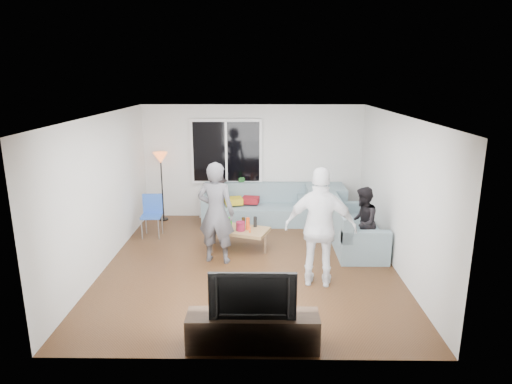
{
  "coord_description": "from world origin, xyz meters",
  "views": [
    {
      "loc": [
        0.2,
        -7.28,
        3.22
      ],
      "look_at": [
        0.1,
        0.6,
        1.15
      ],
      "focal_mm": 31.12,
      "sensor_mm": 36.0,
      "label": 1
    }
  ],
  "objects_px": {
    "side_chair": "(152,216)",
    "spectator_right": "(362,223)",
    "sofa_right_section": "(355,225)",
    "coffee_table": "(239,238)",
    "player_right": "(321,228)",
    "player_left": "(216,213)",
    "sofa_back_section": "(255,204)",
    "television": "(253,292)",
    "tv_console": "(253,331)",
    "spectator_back": "(219,198)",
    "floor_lamp": "(162,187)"
  },
  "relations": [
    {
      "from": "sofa_back_section",
      "to": "tv_console",
      "type": "distance_m",
      "value": 4.77
    },
    {
      "from": "sofa_right_section",
      "to": "player_left",
      "type": "bearing_deg",
      "value": 106.67
    },
    {
      "from": "player_left",
      "to": "tv_console",
      "type": "distance_m",
      "value": 2.77
    },
    {
      "from": "sofa_back_section",
      "to": "player_right",
      "type": "relative_size",
      "value": 1.21
    },
    {
      "from": "spectator_right",
      "to": "tv_console",
      "type": "bearing_deg",
      "value": -17.17
    },
    {
      "from": "sofa_right_section",
      "to": "player_right",
      "type": "bearing_deg",
      "value": 151.48
    },
    {
      "from": "sofa_back_section",
      "to": "spectator_back",
      "type": "relative_size",
      "value": 2.09
    },
    {
      "from": "sofa_right_section",
      "to": "player_right",
      "type": "relative_size",
      "value": 1.06
    },
    {
      "from": "sofa_back_section",
      "to": "sofa_right_section",
      "type": "relative_size",
      "value": 1.15
    },
    {
      "from": "sofa_back_section",
      "to": "floor_lamp",
      "type": "distance_m",
      "value": 2.13
    },
    {
      "from": "coffee_table",
      "to": "television",
      "type": "height_order",
      "value": "television"
    },
    {
      "from": "player_left",
      "to": "tv_console",
      "type": "height_order",
      "value": "player_left"
    },
    {
      "from": "floor_lamp",
      "to": "television",
      "type": "bearing_deg",
      "value": -66.42
    },
    {
      "from": "spectator_back",
      "to": "television",
      "type": "bearing_deg",
      "value": -69.69
    },
    {
      "from": "spectator_back",
      "to": "side_chair",
      "type": "bearing_deg",
      "value": -133.32
    },
    {
      "from": "spectator_right",
      "to": "sofa_right_section",
      "type": "bearing_deg",
      "value": -162.91
    },
    {
      "from": "player_left",
      "to": "spectator_back",
      "type": "height_order",
      "value": "player_left"
    },
    {
      "from": "sofa_back_section",
      "to": "tv_console",
      "type": "xyz_separation_m",
      "value": [
        0.05,
        -4.77,
        -0.2
      ]
    },
    {
      "from": "side_chair",
      "to": "television",
      "type": "distance_m",
      "value": 4.42
    },
    {
      "from": "coffee_table",
      "to": "spectator_right",
      "type": "relative_size",
      "value": 0.84
    },
    {
      "from": "coffee_table",
      "to": "floor_lamp",
      "type": "xyz_separation_m",
      "value": [
        -1.82,
        1.72,
        0.58
      ]
    },
    {
      "from": "floor_lamp",
      "to": "spectator_back",
      "type": "bearing_deg",
      "value": -5.56
    },
    {
      "from": "sofa_right_section",
      "to": "coffee_table",
      "type": "xyz_separation_m",
      "value": [
        -2.25,
        -0.17,
        -0.22
      ]
    },
    {
      "from": "sofa_back_section",
      "to": "sofa_right_section",
      "type": "height_order",
      "value": "same"
    },
    {
      "from": "side_chair",
      "to": "player_right",
      "type": "bearing_deg",
      "value": -37.01
    },
    {
      "from": "player_right",
      "to": "player_left",
      "type": "bearing_deg",
      "value": -16.92
    },
    {
      "from": "side_chair",
      "to": "television",
      "type": "bearing_deg",
      "value": -63.84
    },
    {
      "from": "side_chair",
      "to": "tv_console",
      "type": "relative_size",
      "value": 0.54
    },
    {
      "from": "player_left",
      "to": "coffee_table",
      "type": "bearing_deg",
      "value": -108.15
    },
    {
      "from": "player_left",
      "to": "player_right",
      "type": "xyz_separation_m",
      "value": [
        1.71,
        -0.88,
        0.04
      ]
    },
    {
      "from": "sofa_right_section",
      "to": "player_right",
      "type": "xyz_separation_m",
      "value": [
        -0.9,
        -1.66,
        0.52
      ]
    },
    {
      "from": "player_left",
      "to": "player_right",
      "type": "bearing_deg",
      "value": 165.18
    },
    {
      "from": "sofa_back_section",
      "to": "player_left",
      "type": "height_order",
      "value": "player_left"
    },
    {
      "from": "sofa_back_section",
      "to": "coffee_table",
      "type": "distance_m",
      "value": 1.6
    },
    {
      "from": "sofa_back_section",
      "to": "television",
      "type": "bearing_deg",
      "value": -89.36
    },
    {
      "from": "sofa_right_section",
      "to": "player_left",
      "type": "relative_size",
      "value": 1.11
    },
    {
      "from": "sofa_back_section",
      "to": "player_left",
      "type": "distance_m",
      "value": 2.32
    },
    {
      "from": "sofa_back_section",
      "to": "side_chair",
      "type": "height_order",
      "value": "side_chair"
    },
    {
      "from": "player_right",
      "to": "spectator_back",
      "type": "relative_size",
      "value": 1.72
    },
    {
      "from": "spectator_back",
      "to": "television",
      "type": "height_order",
      "value": "spectator_back"
    },
    {
      "from": "spectator_right",
      "to": "spectator_back",
      "type": "xyz_separation_m",
      "value": [
        -2.78,
        1.98,
        -0.1
      ]
    },
    {
      "from": "tv_console",
      "to": "player_right",
      "type": "bearing_deg",
      "value": 59.33
    },
    {
      "from": "side_chair",
      "to": "spectator_right",
      "type": "height_order",
      "value": "spectator_right"
    },
    {
      "from": "sofa_back_section",
      "to": "side_chair",
      "type": "xyz_separation_m",
      "value": [
        -2.1,
        -0.92,
        0.01
      ]
    },
    {
      "from": "sofa_back_section",
      "to": "television",
      "type": "height_order",
      "value": "television"
    },
    {
      "from": "sofa_back_section",
      "to": "floor_lamp",
      "type": "height_order",
      "value": "floor_lamp"
    },
    {
      "from": "side_chair",
      "to": "player_left",
      "type": "distance_m",
      "value": 1.98
    },
    {
      "from": "tv_console",
      "to": "television",
      "type": "height_order",
      "value": "television"
    },
    {
      "from": "player_right",
      "to": "spectator_back",
      "type": "distance_m",
      "value": 3.64
    },
    {
      "from": "player_left",
      "to": "player_right",
      "type": "distance_m",
      "value": 1.92
    }
  ]
}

